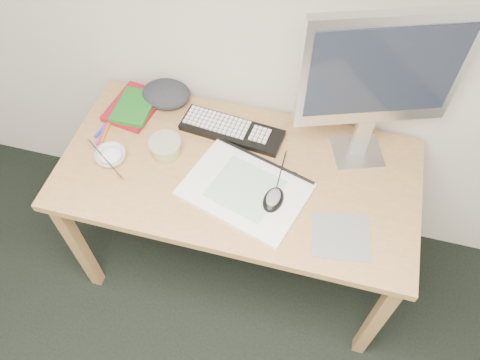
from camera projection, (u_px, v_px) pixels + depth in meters
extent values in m
cube|color=tan|center=(79.00, 247.00, 2.07)|extent=(0.05, 0.05, 0.71)
cube|color=tan|center=(376.00, 320.00, 1.87)|extent=(0.05, 0.05, 0.71)
cube|color=tan|center=(131.00, 146.00, 2.41)|extent=(0.05, 0.05, 0.71)
cube|color=tan|center=(387.00, 199.00, 2.21)|extent=(0.05, 0.05, 0.71)
cube|color=tan|center=(238.00, 174.00, 1.84)|extent=(1.40, 0.70, 0.03)
cube|color=slate|center=(341.00, 236.00, 1.65)|extent=(0.23, 0.22, 0.00)
cube|color=white|center=(245.00, 189.00, 1.76)|extent=(0.52, 0.43, 0.01)
cube|color=black|center=(232.00, 130.00, 1.93)|extent=(0.44, 0.18, 0.03)
cube|color=silver|center=(357.00, 152.00, 1.87)|extent=(0.24, 0.23, 0.01)
cube|color=silver|center=(361.00, 137.00, 1.80)|extent=(0.07, 0.04, 0.18)
cube|color=silver|center=(382.00, 72.00, 1.53)|extent=(0.53, 0.22, 0.45)
cube|color=black|center=(383.00, 69.00, 1.52)|extent=(0.47, 0.17, 0.35)
ellipsoid|color=black|center=(273.00, 198.00, 1.71)|extent=(0.09, 0.12, 0.04)
imported|color=silver|center=(111.00, 156.00, 1.84)|extent=(0.15, 0.15, 0.04)
cylinder|color=silver|center=(105.00, 158.00, 1.81)|extent=(0.22, 0.16, 0.02)
cylinder|color=gold|center=(166.00, 147.00, 1.85)|extent=(0.16, 0.16, 0.06)
cube|color=maroon|center=(134.00, 107.00, 2.01)|extent=(0.22, 0.27, 0.02)
cube|color=#1A681E|center=(134.00, 107.00, 1.98)|extent=(0.15, 0.20, 0.02)
ellipsoid|color=#24282B|center=(166.00, 94.00, 2.02)|extent=(0.21, 0.20, 0.07)
cylinder|color=pink|center=(238.00, 166.00, 1.83)|extent=(0.16, 0.01, 0.01)
cylinder|color=tan|center=(236.00, 168.00, 1.83)|extent=(0.15, 0.10, 0.01)
cylinder|color=black|center=(274.00, 167.00, 1.83)|extent=(0.18, 0.02, 0.01)
cylinder|color=#203CB2|center=(105.00, 126.00, 1.95)|extent=(0.04, 0.14, 0.01)
cylinder|color=#C16216|center=(107.00, 129.00, 1.94)|extent=(0.03, 0.14, 0.01)
cylinder|color=purple|center=(103.00, 132.00, 1.93)|extent=(0.02, 0.14, 0.01)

